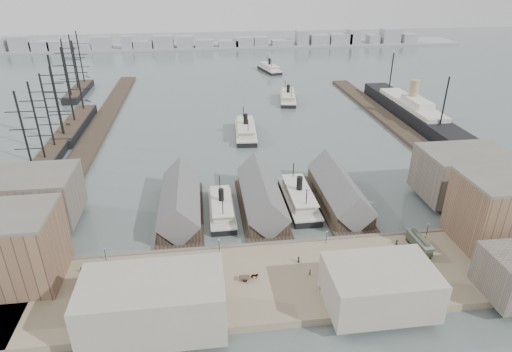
{
  "coord_description": "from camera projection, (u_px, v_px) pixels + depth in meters",
  "views": [
    {
      "loc": [
        -17.59,
        -103.39,
        71.88
      ],
      "look_at": [
        0.0,
        30.0,
        6.0
      ],
      "focal_mm": 30.0,
      "sensor_mm": 36.0,
      "label": 1
    }
  ],
  "objects": [
    {
      "name": "pedestrian_11",
      "position": [
        354.0,
        281.0,
        104.43
      ],
      "size": [
        0.59,
        0.99,
        1.58
      ],
      "primitive_type": "imported",
      "rotation": [
        0.0,
        0.0,
        1.33
      ],
      "color": "black",
      "rests_on": "quay"
    },
    {
      "name": "horse_cart_right",
      "position": [
        332.0,
        286.0,
        102.79
      ],
      "size": [
        4.79,
        2.5,
        1.57
      ],
      "rotation": [
        0.0,
        0.0,
        1.35
      ],
      "color": "black",
      "rests_on": "quay"
    },
    {
      "name": "pedestrian_8",
      "position": [
        425.0,
        239.0,
        120.77
      ],
      "size": [
        1.06,
        0.79,
        1.67
      ],
      "primitive_type": "imported",
      "rotation": [
        0.0,
        0.0,
        2.69
      ],
      "color": "black",
      "rests_on": "quay"
    },
    {
      "name": "pedestrian_4",
      "position": [
        299.0,
        259.0,
        112.1
      ],
      "size": [
        0.64,
        0.91,
        1.78
      ],
      "primitive_type": "imported",
      "rotation": [
        0.0,
        0.0,
        4.63
      ],
      "color": "black",
      "rests_on": "quay"
    },
    {
      "name": "pedestrian_5",
      "position": [
        310.0,
        273.0,
        107.39
      ],
      "size": [
        0.71,
        0.75,
        1.67
      ],
      "primitive_type": "imported",
      "rotation": [
        0.0,
        0.0,
        4.13
      ],
      "color": "black",
      "rests_on": "quay"
    },
    {
      "name": "pedestrian_10",
      "position": [
        397.0,
        242.0,
        119.38
      ],
      "size": [
        0.9,
        0.77,
        1.57
      ],
      "primitive_type": "imported",
      "rotation": [
        0.0,
        0.0,
        0.42
      ],
      "color": "black",
      "rests_on": "quay"
    },
    {
      "name": "warehouse_west_back",
      "position": [
        33.0,
        198.0,
        129.58
      ],
      "size": [
        26.0,
        20.0,
        14.0
      ],
      "primitive_type": "cube",
      "color": "#60564C",
      "rests_on": "west_land"
    },
    {
      "name": "ferry_shed_east",
      "position": [
        339.0,
        192.0,
        141.77
      ],
      "size": [
        14.0,
        42.0,
        12.6
      ],
      "color": "#2D231C",
      "rests_on": "ground"
    },
    {
      "name": "lamp_post_near_w",
      "position": [
        219.0,
        243.0,
        115.66
      ],
      "size": [
        0.44,
        0.44,
        3.92
      ],
      "color": "black",
      "rests_on": "quay"
    },
    {
      "name": "pedestrian_7",
      "position": [
        408.0,
        265.0,
        110.27
      ],
      "size": [
        1.07,
        1.24,
        1.66
      ],
      "primitive_type": "imported",
      "rotation": [
        0.0,
        0.0,
        1.06
      ],
      "color": "black",
      "rests_on": "quay"
    },
    {
      "name": "ferry_open_mid",
      "position": [
        288.0,
        97.0,
        253.07
      ],
      "size": [
        13.68,
        30.53,
        10.52
      ],
      "rotation": [
        0.0,
        0.0,
        -0.17
      ],
      "color": "black",
      "rests_on": "ground"
    },
    {
      "name": "lamp_post_far_w",
      "position": [
        105.0,
        252.0,
        112.14
      ],
      "size": [
        0.44,
        0.44,
        3.92
      ],
      "color": "black",
      "rests_on": "quay"
    },
    {
      "name": "pedestrian_3",
      "position": [
        224.0,
        299.0,
        98.8
      ],
      "size": [
        0.95,
        1.05,
        1.72
      ],
      "primitive_type": "imported",
      "rotation": [
        0.0,
        0.0,
        4.06
      ],
      "color": "black",
      "rests_on": "quay"
    },
    {
      "name": "ferry_docked_east",
      "position": [
        299.0,
        198.0,
        142.97
      ],
      "size": [
        9.08,
        30.26,
        10.81
      ],
      "color": "black",
      "rests_on": "ground"
    },
    {
      "name": "ferry_open_near",
      "position": [
        246.0,
        130.0,
        201.65
      ],
      "size": [
        11.54,
        32.06,
        11.25
      ],
      "rotation": [
        0.0,
        0.0,
        -0.07
      ],
      "color": "black",
      "rests_on": "ground"
    },
    {
      "name": "ground",
      "position": [
        269.0,
        239.0,
        125.73
      ],
      "size": [
        900.0,
        900.0,
        0.0
      ],
      "primitive_type": "plane",
      "color": "#495554",
      "rests_on": "ground"
    },
    {
      "name": "lamp_post_near_e",
      "position": [
        327.0,
        235.0,
        119.19
      ],
      "size": [
        0.44,
        0.44,
        3.92
      ],
      "color": "black",
      "rests_on": "quay"
    },
    {
      "name": "ferry_shed_west",
      "position": [
        180.0,
        203.0,
        135.67
      ],
      "size": [
        14.0,
        42.0,
        12.6
      ],
      "color": "#2D231C",
      "rests_on": "ground"
    },
    {
      "name": "pedestrian_6",
      "position": [
        379.0,
        252.0,
        114.87
      ],
      "size": [
        0.77,
        0.94,
        1.81
      ],
      "primitive_type": "imported",
      "rotation": [
        0.0,
        0.0,
        1.47
      ],
      "color": "black",
      "rests_on": "quay"
    },
    {
      "name": "ferry_docked_west",
      "position": [
        222.0,
        208.0,
        137.64
      ],
      "size": [
        7.94,
        26.46,
        9.45
      ],
      "color": "black",
      "rests_on": "ground"
    },
    {
      "name": "street_bldg_center",
      "position": [
        380.0,
        286.0,
        96.51
      ],
      "size": [
        24.0,
        16.0,
        10.0
      ],
      "primitive_type": "cube",
      "color": "gray",
      "rests_on": "quay"
    },
    {
      "name": "east_wharf",
      "position": [
        394.0,
        124.0,
        214.68
      ],
      "size": [
        10.0,
        180.0,
        1.6
      ],
      "primitive_type": "cube",
      "color": "#2D231C",
      "rests_on": "ground"
    },
    {
      "name": "lamp_post_far_e",
      "position": [
        428.0,
        227.0,
        122.71
      ],
      "size": [
        0.44,
        0.44,
        3.92
      ],
      "color": "black",
      "rests_on": "quay"
    },
    {
      "name": "pedestrian_9",
      "position": [
        500.0,
        271.0,
        107.93
      ],
      "size": [
        0.93,
        0.86,
        1.59
      ],
      "primitive_type": "imported",
      "rotation": [
        0.0,
        0.0,
        2.53
      ],
      "color": "black",
      "rests_on": "quay"
    },
    {
      "name": "ferry_shed_center",
      "position": [
        261.0,
        197.0,
        138.72
      ],
      "size": [
        14.0,
        42.0,
        12.6
      ],
      "color": "#2D231C",
      "rests_on": "ground"
    },
    {
      "name": "sailing_ship_far",
      "position": [
        79.0,
        90.0,
        267.31
      ],
      "size": [
        8.74,
        48.55,
        35.93
      ],
      "color": "black",
      "rests_on": "ground"
    },
    {
      "name": "quay",
      "position": [
        282.0,
        280.0,
        107.48
      ],
      "size": [
        180.0,
        30.0,
        2.0
      ],
      "primitive_type": "cube",
      "color": "#7F7056",
      "rests_on": "ground"
    },
    {
      "name": "warehouse_east_back",
      "position": [
        463.0,
        174.0,
        142.9
      ],
      "size": [
        28.0,
        20.0,
        15.0
      ],
      "primitive_type": "cube",
      "color": "#60564C",
      "rests_on": "east_land"
    },
    {
      "name": "tram",
      "position": [
        419.0,
        244.0,
        116.82
      ],
      "size": [
        3.17,
        10.56,
        3.72
      ],
      "rotation": [
        0.0,
        0.0,
        0.04
      ],
      "color": "black",
      "rests_on": "quay"
    },
    {
      "name": "west_wharf",
      "position": [
        98.0,
        131.0,
        206.43
      ],
      "size": [
        10.0,
        220.0,
        1.6
      ],
      "primitive_type": "cube",
      "color": "#2D231C",
      "rests_on": "ground"
    },
    {
      "name": "sailing_ship_mid",
      "position": [
        75.0,
        123.0,
        210.11
      ],
      "size": [
        9.56,
        55.21,
        39.28
      ],
      "color": "black",
      "rests_on": "ground"
    },
    {
      "name": "pedestrian_0",
      "position": [
        81.0,
        270.0,
        108.24
      ],
      "size": [
        0.76,
        0.65,
        1.77
      ],
      "primitive_type": "imported",
      "rotation": [
        0.0,
        0.0,
        3.47
      ],
      "color": "black",
      "rests_on": "quay"
    },
    {
      "name": "ocean_steamer",
      "position": [
        411.0,
        110.0,
        225.26
      ],
      "size": [
        13.65,
        99.73,
        19.95
      ],
      "color": "black",
      "rests_on": "ground"
    },
    {
      "name": "street_bldg_west",
      "position": [
        154.0,
        304.0,
        90.2
      ],
      "size": [
        30.0,
        16.0,
        12.0
      ],
      "primitive_type": "cube",
      "color": "gray",
      "rests_on": "quay"
    },
    {
      "name": "far_shore",
      "position": [
        214.0,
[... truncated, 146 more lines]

